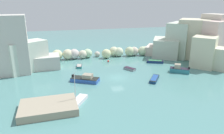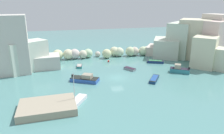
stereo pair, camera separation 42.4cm
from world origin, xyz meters
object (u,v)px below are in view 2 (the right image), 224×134
Objects in this scene: moored_boat_2 at (154,79)px; moored_boat_5 at (85,79)px; moored_boat_3 at (155,62)px; channel_buoy at (108,61)px; stone_dock at (48,107)px; moored_boat_6 at (79,66)px; moored_boat_0 at (75,103)px; moored_boat_4 at (179,70)px; moored_boat_1 at (130,69)px.

moored_boat_5 is (-13.41, 2.89, 0.25)m from moored_boat_2.
moored_boat_2 is 13.72m from moored_boat_5.
moored_boat_3 is 0.75× the size of moored_boat_5.
moored_boat_2 is at bearing 17.98° from moored_boat_5.
moored_boat_5 reaches higher than channel_buoy.
stone_dock is 26.78m from channel_buoy.
moored_boat_6 is (-0.05, 9.75, -0.28)m from moored_boat_5.
moored_boat_0 is at bearing -76.92° from moored_boat_5.
moored_boat_3 is at bearing -45.54° from moored_boat_4.
moored_boat_0 is 19.68m from moored_boat_1.
moored_boat_4 is 20.83m from moored_boat_5.
moored_boat_0 is 1.32× the size of moored_boat_2.
stone_dock is 1.81× the size of moored_boat_4.
moored_boat_3 is 19.35m from moored_boat_6.
stone_dock is 32.05m from moored_boat_3.
moored_boat_5 is (-10.91, -4.67, 0.30)m from moored_boat_1.
moored_boat_0 is at bearing -116.16° from moored_boat_3.
channel_buoy is 8.33m from moored_boat_1.
moored_boat_1 is 10.96m from moored_boat_4.
moored_boat_1 and moored_boat_6 have the same top height.
channel_buoy is 14.64m from moored_boat_5.
moored_boat_2 is 0.75× the size of moored_boat_5.
moored_boat_4 reaches higher than moored_boat_2.
channel_buoy is 0.12× the size of moored_boat_2.
stone_dock is 4.01m from moored_boat_0.
moored_boat_1 is 0.70× the size of moored_boat_3.
moored_boat_6 is (-7.84, -2.64, 0.02)m from channel_buoy.
channel_buoy is at bearing -173.59° from moored_boat_3.
moored_boat_5 is at bearing 34.14° from moored_boat_4.
stone_dock reaches higher than moored_boat_3.
stone_dock reaches higher than moored_boat_2.
moored_boat_1 is 11.87m from moored_boat_5.
moored_boat_6 is at bearing -161.42° from channel_buoy.
stone_dock is 1.84× the size of moored_boat_2.
moored_boat_6 is (-20.87, 9.74, -0.42)m from moored_boat_4.
moored_boat_5 reaches higher than moored_boat_2.
stone_dock is at bearing 54.09° from moored_boat_4.
moored_boat_0 is at bearing -74.58° from moored_boat_1.
channel_buoy is at bearing 87.96° from moored_boat_5.
moored_boat_2 is (16.28, 6.49, -0.01)m from moored_boat_0.
channel_buoy is 0.18× the size of moored_boat_6.
moored_boat_0 reaches higher than moored_boat_6.
moored_boat_3 reaches higher than moored_boat_2.
stone_dock is 20.92m from moored_boat_6.
channel_buoy is 0.09× the size of moored_boat_5.
moored_boat_2 is at bearing 19.48° from stone_dock.
moored_boat_0 is 1.30× the size of moored_boat_4.
moored_boat_4 is 1.56× the size of moored_boat_6.
moored_boat_4 reaches higher than moored_boat_5.
moored_boat_3 is (8.35, 3.91, 0.08)m from moored_boat_1.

